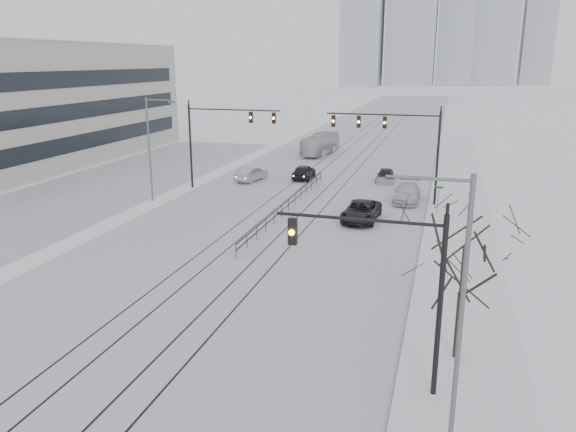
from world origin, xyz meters
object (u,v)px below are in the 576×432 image
object	(u,v)px
traffic_mast_near	(395,277)
sedan_nb_right	(407,193)
sedan_nb_front	(361,211)
sedan_sb_inner	(304,172)
box_truck	(320,144)
bare_tree	(464,258)
sedan_nb_far	(385,175)
sedan_sb_outer	(252,174)

from	to	relation	value
traffic_mast_near	sedan_nb_right	bearing A→B (deg)	93.22
traffic_mast_near	sedan_nb_right	distance (m)	30.21
sedan_nb_front	sedan_nb_right	size ratio (longest dim) A/B	1.03
sedan_sb_inner	box_truck	distance (m)	16.15
sedan_sb_inner	bare_tree	bearing A→B (deg)	114.14
sedan_sb_inner	sedan_nb_far	distance (m)	8.37
sedan_sb_inner	sedan_sb_outer	xyz separation A→B (m)	(-4.92, -2.45, -0.03)
bare_tree	sedan_sb_outer	bearing A→B (deg)	122.62
traffic_mast_near	sedan_sb_outer	xyz separation A→B (m)	(-17.74, 34.48, -3.84)
sedan_nb_right	sedan_sb_outer	bearing A→B (deg)	164.82
box_truck	sedan_sb_inner	bearing A→B (deg)	103.24
traffic_mast_near	sedan_sb_inner	distance (m)	39.28
sedan_sb_outer	sedan_nb_far	bearing A→B (deg)	-153.98
sedan_nb_right	bare_tree	bearing A→B (deg)	-80.68
box_truck	sedan_nb_right	bearing A→B (deg)	126.01
sedan_nb_front	sedan_nb_far	world-z (taller)	sedan_nb_front
bare_tree	sedan_nb_right	distance (m)	27.49
sedan_sb_inner	sedan_sb_outer	size ratio (longest dim) A/B	1.01
bare_tree	sedan_nb_far	size ratio (longest dim) A/B	1.55
sedan_sb_inner	traffic_mast_near	bearing A→B (deg)	109.11
sedan_nb_far	sedan_sb_inner	bearing A→B (deg)	-173.61
sedan_nb_far	sedan_sb_outer	bearing A→B (deg)	-165.77
sedan_nb_far	box_truck	xyz separation A→B (m)	(-10.19, 15.06, 0.66)
sedan_nb_far	box_truck	size ratio (longest dim) A/B	0.41
traffic_mast_near	sedan_nb_far	xyz separation A→B (m)	(-4.50, 37.91, -3.89)
sedan_nb_right	sedan_nb_front	bearing A→B (deg)	-111.51
sedan_sb_inner	sedan_nb_far	world-z (taller)	sedan_sb_inner
bare_tree	sedan_nb_right	world-z (taller)	bare_tree
sedan_sb_outer	sedan_nb_far	world-z (taller)	sedan_sb_outer
sedan_sb_inner	box_truck	xyz separation A→B (m)	(-1.87, 16.03, 0.57)
sedan_sb_outer	box_truck	distance (m)	18.74
bare_tree	sedan_nb_right	bearing A→B (deg)	98.65
sedan_sb_outer	sedan_nb_right	bearing A→B (deg)	175.66
sedan_nb_right	sedan_nb_far	world-z (taller)	sedan_nb_right
traffic_mast_near	bare_tree	size ratio (longest dim) A/B	1.15
traffic_mast_near	box_truck	xyz separation A→B (m)	(-14.69, 52.97, -3.24)
sedan_nb_right	box_truck	distance (m)	26.46
sedan_sb_inner	sedan_sb_outer	bearing A→B (deg)	26.47
sedan_sb_inner	sedan_nb_far	bearing A→B (deg)	-173.34
traffic_mast_near	sedan_nb_front	world-z (taller)	traffic_mast_near
traffic_mast_near	box_truck	bearing A→B (deg)	105.50
sedan_nb_front	box_truck	world-z (taller)	box_truck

